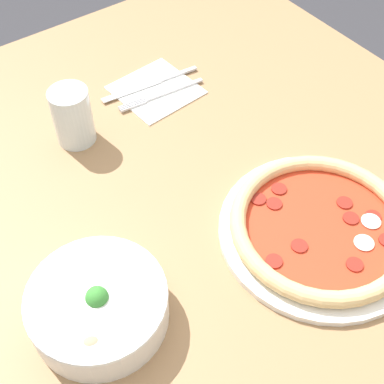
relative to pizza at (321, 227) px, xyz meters
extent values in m
plane|color=#333338|center=(0.17, 0.04, -0.75)|extent=(8.00, 8.00, 0.00)
cube|color=#99724C|center=(0.17, 0.04, -0.03)|extent=(1.23, 0.97, 0.03)
cylinder|color=olive|center=(0.71, -0.37, -0.40)|extent=(0.06, 0.06, 0.70)
cylinder|color=white|center=(0.00, 0.00, -0.01)|extent=(0.32, 0.32, 0.01)
torus|color=#DBB77A|center=(0.00, 0.00, 0.01)|extent=(0.29, 0.29, 0.03)
cylinder|color=red|center=(0.00, 0.00, 0.00)|extent=(0.26, 0.26, 0.01)
cylinder|color=maroon|center=(0.10, 0.04, 0.00)|extent=(0.03, 0.03, 0.00)
cylinder|color=maroon|center=(0.10, 0.00, 0.00)|extent=(0.03, 0.03, 0.00)
cylinder|color=maroon|center=(-0.03, -0.08, 0.00)|extent=(0.03, 0.03, 0.00)
cylinder|color=maroon|center=(-0.08, 0.01, 0.00)|extent=(0.03, 0.03, 0.00)
cylinder|color=maroon|center=(0.01, -0.07, 0.00)|extent=(0.03, 0.03, 0.00)
cylinder|color=maroon|center=(0.08, 0.03, 0.00)|extent=(0.03, 0.03, 0.00)
cylinder|color=maroon|center=(-0.02, -0.05, 0.00)|extent=(0.03, 0.03, 0.00)
cylinder|color=maroon|center=(-0.01, 0.05, 0.00)|extent=(0.03, 0.03, 0.00)
cylinder|color=maroon|center=(0.00, 0.10, 0.00)|extent=(0.03, 0.03, 0.00)
ellipsoid|color=silver|center=(-0.04, -0.07, 0.00)|extent=(0.03, 0.03, 0.01)
ellipsoid|color=silver|center=(-0.06, -0.03, 0.00)|extent=(0.03, 0.03, 0.01)
cylinder|color=white|center=(0.08, 0.36, 0.01)|extent=(0.20, 0.20, 0.06)
torus|color=white|center=(0.08, 0.36, 0.04)|extent=(0.20, 0.20, 0.01)
ellipsoid|color=tan|center=(0.15, 0.32, 0.03)|extent=(0.04, 0.04, 0.02)
ellipsoid|color=tan|center=(0.02, 0.34, 0.03)|extent=(0.04, 0.04, 0.02)
ellipsoid|color=tan|center=(0.10, 0.30, 0.03)|extent=(0.03, 0.04, 0.02)
ellipsoid|color=#998466|center=(0.03, 0.39, 0.04)|extent=(0.04, 0.04, 0.02)
ellipsoid|color=tan|center=(0.05, 0.41, 0.03)|extent=(0.03, 0.04, 0.02)
ellipsoid|color=tan|center=(0.12, 0.33, 0.03)|extent=(0.04, 0.04, 0.02)
ellipsoid|color=tan|center=(0.05, 0.42, 0.03)|extent=(0.03, 0.04, 0.02)
ellipsoid|color=tan|center=(0.07, 0.30, 0.03)|extent=(0.04, 0.03, 0.02)
sphere|color=#388433|center=(0.08, 0.36, 0.04)|extent=(0.03, 0.03, 0.03)
cube|color=white|center=(0.45, 0.01, -0.02)|extent=(0.16, 0.16, 0.00)
cube|color=silver|center=(0.43, -0.01, -0.01)|extent=(0.02, 0.13, 0.00)
cube|color=silver|center=(0.44, 0.08, -0.01)|extent=(0.01, 0.06, 0.00)
cube|color=silver|center=(0.44, 0.08, -0.01)|extent=(0.01, 0.06, 0.00)
cube|color=silver|center=(0.44, 0.08, -0.01)|extent=(0.01, 0.06, 0.00)
cube|color=silver|center=(0.43, 0.08, -0.01)|extent=(0.01, 0.06, 0.00)
cube|color=silver|center=(0.47, -0.05, -0.01)|extent=(0.02, 0.09, 0.01)
cube|color=silver|center=(0.48, 0.06, -0.01)|extent=(0.03, 0.13, 0.00)
cylinder|color=silver|center=(0.42, 0.21, 0.04)|extent=(0.07, 0.07, 0.11)
camera|label=1|loc=(-0.29, 0.46, 0.68)|focal=50.00mm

